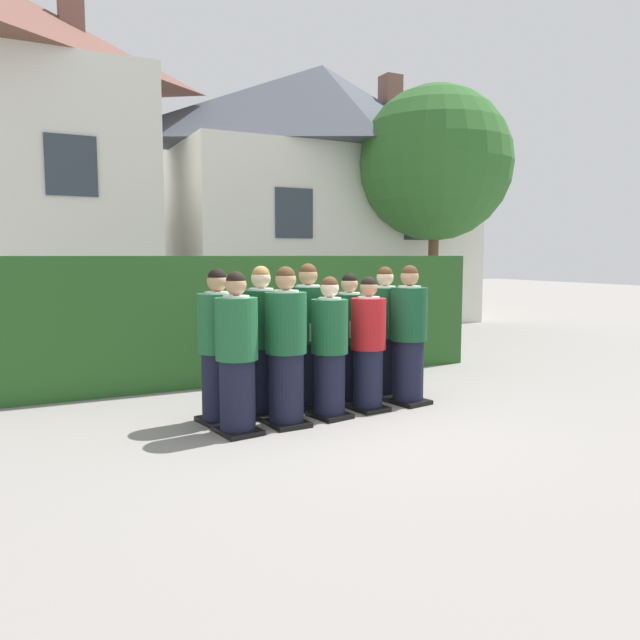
% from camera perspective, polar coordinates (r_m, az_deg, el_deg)
% --- Properties ---
extents(ground_plane, '(60.00, 60.00, 0.00)m').
position_cam_1_polar(ground_plane, '(6.83, 0.88, -8.98)').
color(ground_plane, gray).
extents(student_front_row_0, '(0.43, 0.51, 1.62)m').
position_cam_1_polar(student_front_row_0, '(6.10, -7.76, -3.45)').
color(student_front_row_0, black).
rests_on(student_front_row_0, ground).
extents(student_front_row_1, '(0.43, 0.53, 1.66)m').
position_cam_1_polar(student_front_row_1, '(6.34, -3.18, -2.85)').
color(student_front_row_1, black).
rests_on(student_front_row_1, ground).
extents(student_front_row_2, '(0.43, 0.52, 1.55)m').
position_cam_1_polar(student_front_row_2, '(6.65, 0.90, -2.91)').
color(student_front_row_2, black).
rests_on(student_front_row_2, ground).
extents(student_in_red_blazer, '(0.40, 0.51, 1.53)m').
position_cam_1_polar(student_in_red_blazer, '(6.99, 4.51, -2.54)').
color(student_in_red_blazer, black).
rests_on(student_in_red_blazer, ground).
extents(student_front_row_4, '(0.46, 0.56, 1.66)m').
position_cam_1_polar(student_front_row_4, '(7.35, 8.27, -1.68)').
color(student_front_row_4, black).
rests_on(student_front_row_4, ground).
extents(student_rear_row_0, '(0.45, 0.52, 1.64)m').
position_cam_1_polar(student_rear_row_0, '(6.51, -9.47, -2.79)').
color(student_rear_row_0, black).
rests_on(student_rear_row_0, ground).
extents(student_rear_row_1, '(0.46, 0.54, 1.66)m').
position_cam_1_polar(student_rear_row_1, '(6.77, -5.47, -2.31)').
color(student_rear_row_1, black).
rests_on(student_rear_row_1, ground).
extents(student_rear_row_2, '(0.44, 0.54, 1.68)m').
position_cam_1_polar(student_rear_row_2, '(7.07, -1.11, -1.83)').
color(student_rear_row_2, black).
rests_on(student_rear_row_2, ground).
extents(student_rear_row_3, '(0.43, 0.53, 1.56)m').
position_cam_1_polar(student_rear_row_3, '(7.36, 2.73, -1.99)').
color(student_rear_row_3, black).
rests_on(student_rear_row_3, ground).
extents(student_rear_row_4, '(0.45, 0.53, 1.63)m').
position_cam_1_polar(student_rear_row_4, '(7.69, 6.02, -1.40)').
color(student_rear_row_4, black).
rests_on(student_rear_row_4, ground).
extents(hedge, '(7.00, 0.70, 1.76)m').
position_cam_1_polar(hedge, '(8.80, -6.24, 0.22)').
color(hedge, '#285623').
rests_on(hedge, ground).
extents(school_building_annex, '(8.00, 4.14, 6.62)m').
position_cam_1_polar(school_building_annex, '(16.30, 0.24, 11.80)').
color(school_building_annex, silver).
rests_on(school_building_annex, ground).
extents(oak_tree_right, '(3.56, 3.56, 5.67)m').
position_cam_1_polar(oak_tree_right, '(14.92, 10.68, 14.10)').
color(oak_tree_right, brown).
rests_on(oak_tree_right, ground).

